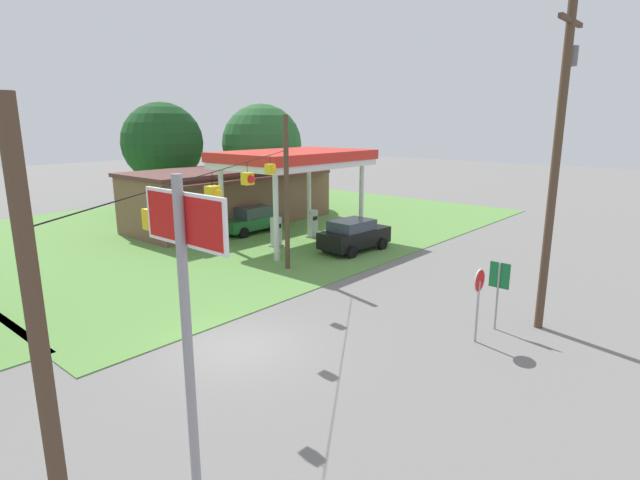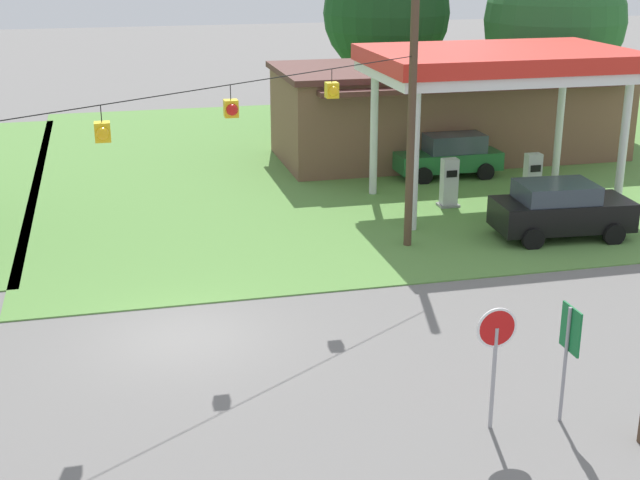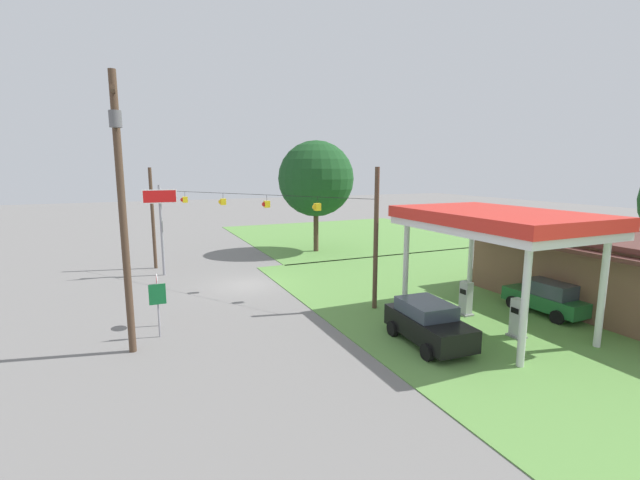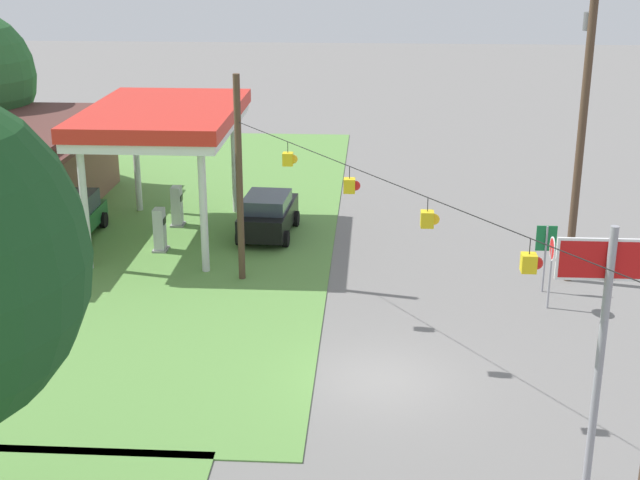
{
  "view_description": "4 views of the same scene",
  "coord_description": "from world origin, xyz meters",
  "px_view_note": "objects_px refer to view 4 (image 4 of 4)",
  "views": [
    {
      "loc": [
        -9.47,
        -11.64,
        7.04
      ],
      "look_at": [
        6.02,
        1.75,
        2.2
      ],
      "focal_mm": 28.0,
      "sensor_mm": 36.0,
      "label": 1
    },
    {
      "loc": [
        -1.4,
        -19.48,
        8.97
      ],
      "look_at": [
        3.54,
        0.75,
        1.9
      ],
      "focal_mm": 50.0,
      "sensor_mm": 36.0,
      "label": 2
    },
    {
      "loc": [
        25.98,
        -6.44,
        7.29
      ],
      "look_at": [
        2.34,
        4.08,
        2.98
      ],
      "focal_mm": 24.0,
      "sensor_mm": 36.0,
      "label": 3
    },
    {
      "loc": [
        -22.38,
        0.34,
        11.88
      ],
      "look_at": [
        3.11,
        1.92,
        3.03
      ],
      "focal_mm": 50.0,
      "sensor_mm": 36.0,
      "label": 4
    }
  ],
  "objects_px": {
    "car_at_pumps_front": "(268,214)",
    "stop_sign_roadside": "(552,257)",
    "stop_sign_overhead": "(605,308)",
    "fuel_pump_far": "(177,208)",
    "car_at_pumps_rear": "(72,216)",
    "gas_station_canopy": "(163,120)",
    "fuel_pump_near": "(160,231)",
    "gas_station_store": "(4,180)",
    "utility_pole_main": "(583,114)",
    "route_sign": "(546,245)"
  },
  "relations": [
    {
      "from": "fuel_pump_near",
      "to": "stop_sign_overhead",
      "type": "bearing_deg",
      "value": -138.46
    },
    {
      "from": "fuel_pump_near",
      "to": "gas_station_store",
      "type": "bearing_deg",
      "value": 68.73
    },
    {
      "from": "stop_sign_overhead",
      "to": "route_sign",
      "type": "bearing_deg",
      "value": -5.08
    },
    {
      "from": "stop_sign_overhead",
      "to": "car_at_pumps_rear",
      "type": "bearing_deg",
      "value": 46.33
    },
    {
      "from": "gas_station_canopy",
      "to": "utility_pole_main",
      "type": "height_order",
      "value": "utility_pole_main"
    },
    {
      "from": "fuel_pump_near",
      "to": "car_at_pumps_front",
      "type": "xyz_separation_m",
      "value": [
        2.13,
        -4.01,
        0.11
      ]
    },
    {
      "from": "fuel_pump_far",
      "to": "fuel_pump_near",
      "type": "bearing_deg",
      "value": 180.0
    },
    {
      "from": "gas_station_store",
      "to": "utility_pole_main",
      "type": "bearing_deg",
      "value": -102.2
    },
    {
      "from": "car_at_pumps_front",
      "to": "stop_sign_roadside",
      "type": "bearing_deg",
      "value": -120.15
    },
    {
      "from": "stop_sign_roadside",
      "to": "fuel_pump_near",
      "type": "bearing_deg",
      "value": -108.38
    },
    {
      "from": "car_at_pumps_front",
      "to": "stop_sign_roadside",
      "type": "distance_m",
      "value": 12.28
    },
    {
      "from": "gas_station_canopy",
      "to": "fuel_pump_far",
      "type": "height_order",
      "value": "gas_station_canopy"
    },
    {
      "from": "utility_pole_main",
      "to": "gas_station_store",
      "type": "bearing_deg",
      "value": 77.8
    },
    {
      "from": "gas_station_canopy",
      "to": "gas_station_store",
      "type": "xyz_separation_m",
      "value": [
        1.24,
        7.23,
        -2.92
      ]
    },
    {
      "from": "stop_sign_roadside",
      "to": "route_sign",
      "type": "xyz_separation_m",
      "value": [
        1.47,
        -0.08,
        -0.1
      ]
    },
    {
      "from": "gas_station_store",
      "to": "car_at_pumps_rear",
      "type": "distance_m",
      "value": 3.63
    },
    {
      "from": "gas_station_canopy",
      "to": "gas_station_store",
      "type": "bearing_deg",
      "value": 80.3
    },
    {
      "from": "car_at_pumps_rear",
      "to": "stop_sign_overhead",
      "type": "relative_size",
      "value": 0.67
    },
    {
      "from": "fuel_pump_near",
      "to": "stop_sign_overhead",
      "type": "distance_m",
      "value": 20.24
    },
    {
      "from": "gas_station_store",
      "to": "car_at_pumps_front",
      "type": "xyz_separation_m",
      "value": [
        -0.69,
        -11.24,
        -1.05
      ]
    },
    {
      "from": "car_at_pumps_front",
      "to": "stop_sign_overhead",
      "type": "relative_size",
      "value": 0.7
    },
    {
      "from": "car_at_pumps_front",
      "to": "route_sign",
      "type": "height_order",
      "value": "route_sign"
    },
    {
      "from": "fuel_pump_far",
      "to": "route_sign",
      "type": "relative_size",
      "value": 0.73
    },
    {
      "from": "utility_pole_main",
      "to": "fuel_pump_far",
      "type": "bearing_deg",
      "value": 71.2
    },
    {
      "from": "stop_sign_roadside",
      "to": "utility_pole_main",
      "type": "relative_size",
      "value": 0.23
    },
    {
      "from": "car_at_pumps_rear",
      "to": "stop_sign_overhead",
      "type": "distance_m",
      "value": 24.08
    },
    {
      "from": "car_at_pumps_rear",
      "to": "gas_station_canopy",
      "type": "bearing_deg",
      "value": 89.87
    },
    {
      "from": "gas_station_store",
      "to": "stop_sign_overhead",
      "type": "relative_size",
      "value": 2.37
    },
    {
      "from": "fuel_pump_near",
      "to": "utility_pole_main",
      "type": "height_order",
      "value": "utility_pole_main"
    },
    {
      "from": "fuel_pump_far",
      "to": "car_at_pumps_rear",
      "type": "xyz_separation_m",
      "value": [
        -1.63,
        4.01,
        0.06
      ]
    },
    {
      "from": "stop_sign_overhead",
      "to": "utility_pole_main",
      "type": "relative_size",
      "value": 0.57
    },
    {
      "from": "car_at_pumps_rear",
      "to": "route_sign",
      "type": "relative_size",
      "value": 1.74
    },
    {
      "from": "gas_station_store",
      "to": "car_at_pumps_rear",
      "type": "bearing_deg",
      "value": -111.7
    },
    {
      "from": "gas_station_store",
      "to": "stop_sign_roadside",
      "type": "distance_m",
      "value": 22.69
    },
    {
      "from": "car_at_pumps_front",
      "to": "stop_sign_overhead",
      "type": "bearing_deg",
      "value": -147.84
    },
    {
      "from": "gas_station_store",
      "to": "stop_sign_roadside",
      "type": "relative_size",
      "value": 5.91
    },
    {
      "from": "fuel_pump_near",
      "to": "stop_sign_roadside",
      "type": "xyz_separation_m",
      "value": [
        -4.71,
        -14.17,
        0.98
      ]
    },
    {
      "from": "car_at_pumps_front",
      "to": "fuel_pump_far",
      "type": "bearing_deg",
      "value": 79.33
    },
    {
      "from": "stop_sign_overhead",
      "to": "stop_sign_roadside",
      "type": "bearing_deg",
      "value": -5.36
    },
    {
      "from": "utility_pole_main",
      "to": "stop_sign_overhead",
      "type": "bearing_deg",
      "value": 170.56
    },
    {
      "from": "car_at_pumps_front",
      "to": "stop_sign_roadside",
      "type": "xyz_separation_m",
      "value": [
        -6.84,
        -10.17,
        0.88
      ]
    },
    {
      "from": "gas_station_canopy",
      "to": "car_at_pumps_front",
      "type": "distance_m",
      "value": 5.67
    },
    {
      "from": "car_at_pumps_rear",
      "to": "route_sign",
      "type": "height_order",
      "value": "route_sign"
    },
    {
      "from": "stop_sign_roadside",
      "to": "gas_station_store",
      "type": "bearing_deg",
      "value": -109.37
    },
    {
      "from": "gas_station_store",
      "to": "car_at_pumps_front",
      "type": "distance_m",
      "value": 11.31
    },
    {
      "from": "route_sign",
      "to": "stop_sign_roadside",
      "type": "bearing_deg",
      "value": 176.89
    },
    {
      "from": "stop_sign_roadside",
      "to": "route_sign",
      "type": "bearing_deg",
      "value": 176.89
    },
    {
      "from": "stop_sign_roadside",
      "to": "stop_sign_overhead",
      "type": "bearing_deg",
      "value": -5.36
    },
    {
      "from": "route_sign",
      "to": "fuel_pump_near",
      "type": "bearing_deg",
      "value": 77.2
    },
    {
      "from": "fuel_pump_near",
      "to": "fuel_pump_far",
      "type": "distance_m",
      "value": 3.16
    }
  ]
}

